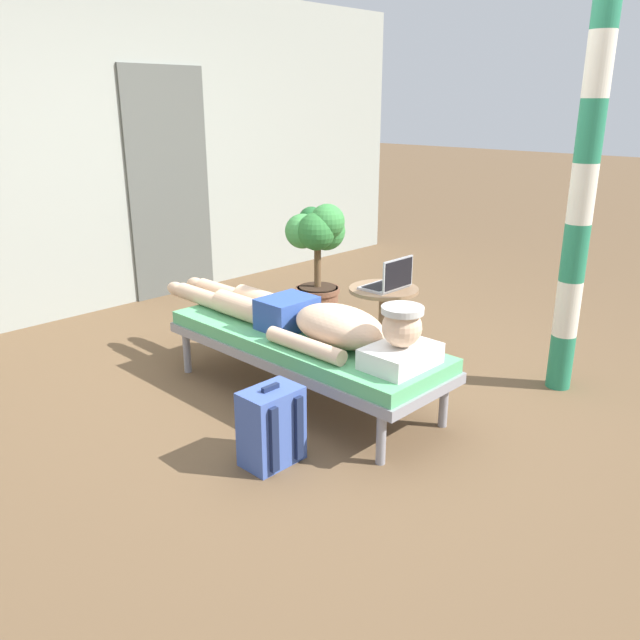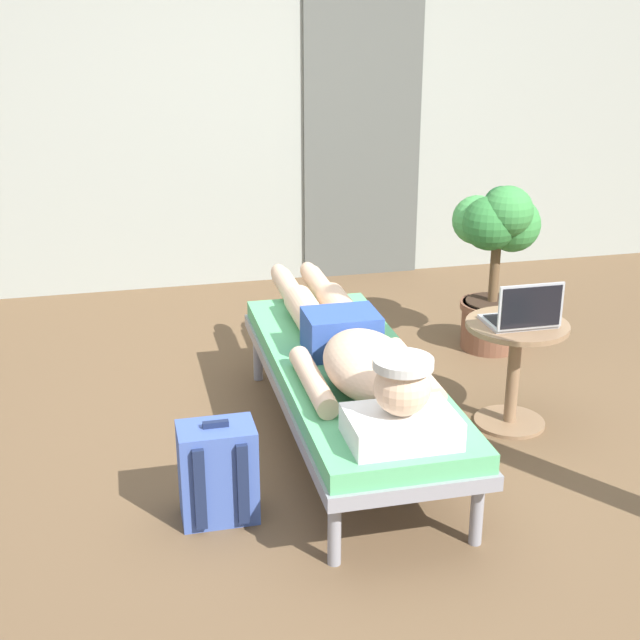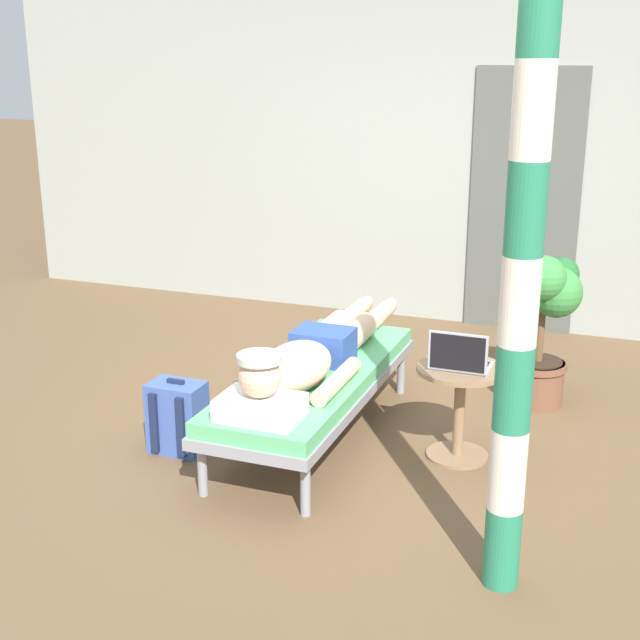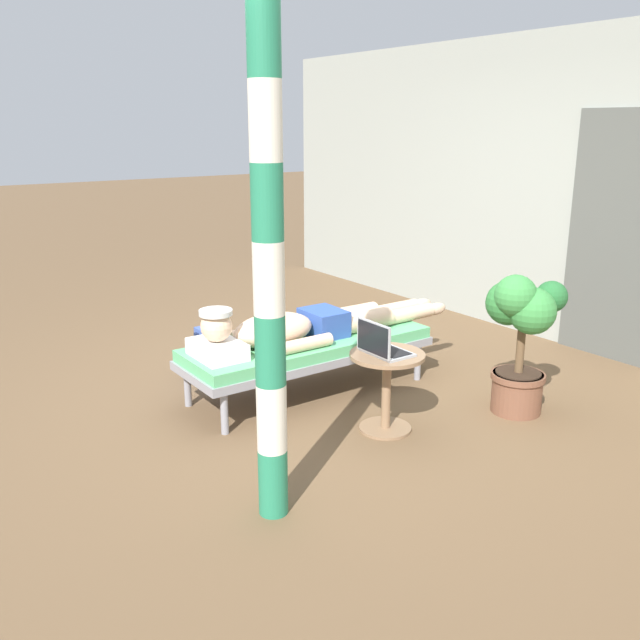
{
  "view_description": "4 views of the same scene",
  "coord_description": "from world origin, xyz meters",
  "px_view_note": "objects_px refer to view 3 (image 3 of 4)",
  "views": [
    {
      "loc": [
        -2.64,
        -2.59,
        1.74
      ],
      "look_at": [
        0.06,
        0.03,
        0.46
      ],
      "focal_mm": 36.2,
      "sensor_mm": 36.0,
      "label": 1
    },
    {
      "loc": [
        -1.05,
        -3.46,
        1.99
      ],
      "look_at": [
        -0.2,
        0.13,
        0.59
      ],
      "focal_mm": 49.75,
      "sensor_mm": 36.0,
      "label": 2
    },
    {
      "loc": [
        1.56,
        -4.25,
        2.12
      ],
      "look_at": [
        -0.11,
        0.14,
        0.67
      ],
      "focal_mm": 48.54,
      "sensor_mm": 36.0,
      "label": 3
    },
    {
      "loc": [
        3.82,
        -2.65,
        1.92
      ],
      "look_at": [
        -0.17,
        0.18,
        0.51
      ],
      "focal_mm": 38.44,
      "sensor_mm": 36.0,
      "label": 4
    }
  ],
  "objects_px": {
    "side_table": "(460,396)",
    "backpack": "(178,418)",
    "porch_post": "(519,301)",
    "person_reclining": "(311,356)",
    "lounge_chair": "(315,381)",
    "laptop": "(460,360)",
    "potted_plant": "(541,310)"
  },
  "relations": [
    {
      "from": "laptop",
      "to": "side_table",
      "type": "bearing_deg",
      "value": 90.0
    },
    {
      "from": "lounge_chair",
      "to": "laptop",
      "type": "height_order",
      "value": "laptop"
    },
    {
      "from": "side_table",
      "to": "laptop",
      "type": "xyz_separation_m",
      "value": [
        0.0,
        -0.05,
        0.23
      ]
    },
    {
      "from": "backpack",
      "to": "potted_plant",
      "type": "bearing_deg",
      "value": 38.32
    },
    {
      "from": "porch_post",
      "to": "side_table",
      "type": "bearing_deg",
      "value": 110.79
    },
    {
      "from": "person_reclining",
      "to": "laptop",
      "type": "height_order",
      "value": "laptop"
    },
    {
      "from": "lounge_chair",
      "to": "porch_post",
      "type": "distance_m",
      "value": 1.86
    },
    {
      "from": "laptop",
      "to": "backpack",
      "type": "bearing_deg",
      "value": -163.99
    },
    {
      "from": "laptop",
      "to": "potted_plant",
      "type": "xyz_separation_m",
      "value": [
        0.29,
        0.97,
        0.03
      ]
    },
    {
      "from": "lounge_chair",
      "to": "backpack",
      "type": "distance_m",
      "value": 0.79
    },
    {
      "from": "backpack",
      "to": "laptop",
      "type": "bearing_deg",
      "value": 16.01
    },
    {
      "from": "potted_plant",
      "to": "porch_post",
      "type": "bearing_deg",
      "value": -86.34
    },
    {
      "from": "lounge_chair",
      "to": "side_table",
      "type": "bearing_deg",
      "value": 3.2
    },
    {
      "from": "side_table",
      "to": "backpack",
      "type": "height_order",
      "value": "side_table"
    },
    {
      "from": "lounge_chair",
      "to": "side_table",
      "type": "height_order",
      "value": "side_table"
    },
    {
      "from": "porch_post",
      "to": "backpack",
      "type": "bearing_deg",
      "value": 161.34
    },
    {
      "from": "backpack",
      "to": "porch_post",
      "type": "distance_m",
      "value": 2.25
    },
    {
      "from": "person_reclining",
      "to": "side_table",
      "type": "bearing_deg",
      "value": 7.39
    },
    {
      "from": "person_reclining",
      "to": "potted_plant",
      "type": "bearing_deg",
      "value": 42.62
    },
    {
      "from": "side_table",
      "to": "backpack",
      "type": "bearing_deg",
      "value": -162.16
    },
    {
      "from": "person_reclining",
      "to": "porch_post",
      "type": "xyz_separation_m",
      "value": [
        1.24,
        -1.01,
        0.71
      ]
    },
    {
      "from": "person_reclining",
      "to": "potted_plant",
      "type": "relative_size",
      "value": 2.22
    },
    {
      "from": "porch_post",
      "to": "laptop",
      "type": "bearing_deg",
      "value": 111.7
    },
    {
      "from": "backpack",
      "to": "porch_post",
      "type": "bearing_deg",
      "value": -18.66
    },
    {
      "from": "person_reclining",
      "to": "side_table",
      "type": "height_order",
      "value": "person_reclining"
    },
    {
      "from": "laptop",
      "to": "person_reclining",
      "type": "bearing_deg",
      "value": -176.14
    },
    {
      "from": "person_reclining",
      "to": "laptop",
      "type": "bearing_deg",
      "value": 3.86
    },
    {
      "from": "lounge_chair",
      "to": "potted_plant",
      "type": "distance_m",
      "value": 1.5
    },
    {
      "from": "side_table",
      "to": "porch_post",
      "type": "bearing_deg",
      "value": -69.21
    },
    {
      "from": "side_table",
      "to": "backpack",
      "type": "distance_m",
      "value": 1.55
    },
    {
      "from": "lounge_chair",
      "to": "backpack",
      "type": "bearing_deg",
      "value": -146.57
    },
    {
      "from": "laptop",
      "to": "potted_plant",
      "type": "relative_size",
      "value": 0.32
    }
  ]
}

